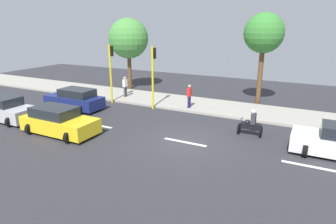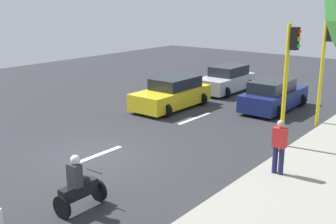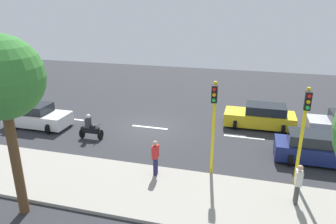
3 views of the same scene
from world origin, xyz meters
name	(u,v)px [view 1 (image 1 of 3)]	position (x,y,z in m)	size (l,w,h in m)	color
ground_plane	(185,143)	(0.00, 0.00, -0.05)	(40.00, 60.00, 0.10)	#2D2D33
sidewalk	(224,108)	(7.00, 0.00, 0.07)	(4.00, 60.00, 0.15)	#9E998E
lane_stripe_north	(311,166)	(0.00, -6.00, 0.01)	(0.20, 2.40, 0.01)	white
lane_stripe_mid	(185,142)	(0.00, 0.00, 0.01)	(0.20, 2.40, 0.01)	white
lane_stripe_south	(96,125)	(0.00, 6.00, 0.01)	(0.20, 2.40, 0.01)	white
lane_stripe_far_south	(30,112)	(0.00, 12.00, 0.01)	(0.20, 2.40, 0.01)	white
car_yellow_cab	(59,121)	(-2.02, 6.91, 0.71)	(2.29, 4.42, 1.52)	yellow
car_dark_blue	(75,99)	(2.12, 9.70, 0.71)	(2.18, 4.35, 1.52)	navy
car_silver	(6,109)	(-1.81, 11.80, 0.71)	(2.18, 4.07, 1.52)	#B7B7BC
motorcycle	(251,124)	(2.57, -2.84, 0.64)	(0.60, 1.30, 1.53)	black
pedestrian_near_signal	(125,86)	(6.38, 8.25, 1.06)	(0.40, 0.24, 1.69)	#3F3F3F
pedestrian_by_tree	(189,95)	(5.72, 2.20, 1.06)	(0.40, 0.24, 1.69)	#1E1E4C
traffic_light_corner	(153,69)	(4.85, 4.66, 2.93)	(0.49, 0.24, 4.50)	yellow
traffic_light_midblock	(111,65)	(4.85, 8.39, 2.93)	(0.49, 0.24, 4.50)	yellow
street_tree_north	(264,34)	(9.55, -1.95, 5.28)	(2.90, 2.90, 6.80)	brown
street_tree_center	(128,39)	(9.78, 10.08, 4.68)	(3.65, 3.65, 6.53)	brown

